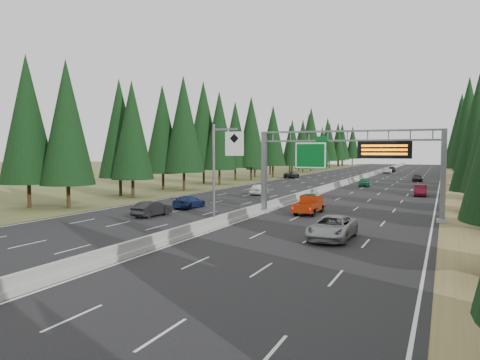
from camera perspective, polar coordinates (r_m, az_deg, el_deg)
name	(u,v)px	position (r m, az deg, el deg)	size (l,w,h in m)	color
road	(349,183)	(88.83, 13.09, -0.38)	(32.00, 260.00, 0.08)	black
shoulder_right	(454,186)	(87.33, 24.65, -0.69)	(3.60, 260.00, 0.06)	olive
shoulder_left	(259,181)	(93.75, 2.34, -0.09)	(3.60, 260.00, 0.06)	#4B5628
median_barrier	(349,181)	(88.80, 13.09, -0.14)	(0.70, 260.00, 0.85)	gray
sign_gantry	(354,160)	(42.65, 13.74, 2.43)	(16.75, 0.98, 7.80)	slate
hov_sign_pole	(220,168)	(35.75, -2.40, 1.46)	(2.80, 0.50, 8.00)	slate
tree_row_left	(244,135)	(97.00, 0.47, 5.52)	(11.15, 245.94, 18.84)	black
silver_minivan	(332,228)	(32.32, 11.18, -5.72)	(2.61, 5.67, 1.58)	#99999D
red_pickup	(310,203)	(45.14, 8.58, -2.82)	(1.91, 5.36, 1.75)	black
car_ahead_green	(364,182)	(80.86, 14.93, -0.24)	(1.74, 4.32, 1.47)	#145A36
car_ahead_dkred	(420,190)	(66.20, 21.13, -1.19)	(1.55, 4.45, 1.47)	#4D0B17
car_ahead_dkgrey	(417,178)	(97.06, 20.79, 0.22)	(1.84, 4.52, 1.31)	black
car_ahead_white	(387,171)	(128.46, 17.49, 1.08)	(2.37, 5.14, 1.43)	white
car_ahead_far	(392,169)	(138.75, 17.99, 1.29)	(1.91, 4.75, 1.62)	black
car_onc_near	(152,209)	(43.38, -10.67, -3.46)	(1.48, 4.24, 1.40)	black
car_onc_blue	(189,202)	(49.01, -6.24, -2.65)	(1.85, 4.55, 1.32)	navy
car_onc_white	(259,189)	(63.58, 2.33, -1.11)	(1.81, 4.50, 1.53)	silver
car_onc_far	(292,175)	(103.13, 6.31, 0.65)	(2.37, 5.13, 1.43)	black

